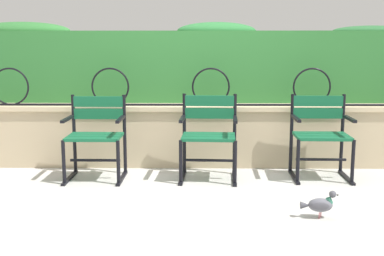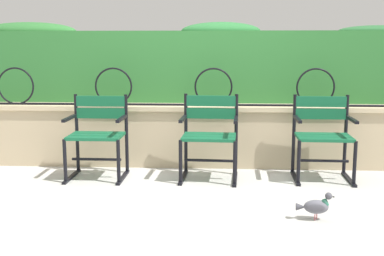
{
  "view_description": "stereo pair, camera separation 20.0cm",
  "coord_description": "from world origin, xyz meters",
  "px_view_note": "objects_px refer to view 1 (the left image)",
  "views": [
    {
      "loc": [
        0.05,
        -4.61,
        1.34
      ],
      "look_at": [
        0.0,
        0.1,
        0.55
      ],
      "focal_mm": 45.8,
      "sensor_mm": 36.0,
      "label": 1
    },
    {
      "loc": [
        0.25,
        -4.6,
        1.34
      ],
      "look_at": [
        0.0,
        0.1,
        0.55
      ],
      "focal_mm": 45.8,
      "sensor_mm": 36.0,
      "label": 2
    }
  ],
  "objects_px": {
    "pigeon_near_chairs": "(320,204)",
    "park_chair_left": "(96,134)",
    "park_chair_right": "(320,133)",
    "park_chair_centre": "(209,134)"
  },
  "relations": [
    {
      "from": "pigeon_near_chairs",
      "to": "park_chair_left",
      "type": "bearing_deg",
      "value": 149.31
    },
    {
      "from": "park_chair_right",
      "to": "pigeon_near_chairs",
      "type": "height_order",
      "value": "park_chair_right"
    },
    {
      "from": "park_chair_right",
      "to": "pigeon_near_chairs",
      "type": "bearing_deg",
      "value": -103.39
    },
    {
      "from": "pigeon_near_chairs",
      "to": "park_chair_centre",
      "type": "bearing_deg",
      "value": 125.34
    },
    {
      "from": "park_chair_centre",
      "to": "pigeon_near_chairs",
      "type": "height_order",
      "value": "park_chair_centre"
    },
    {
      "from": "park_chair_centre",
      "to": "pigeon_near_chairs",
      "type": "bearing_deg",
      "value": -54.66
    },
    {
      "from": "park_chair_left",
      "to": "park_chair_right",
      "type": "height_order",
      "value": "park_chair_right"
    },
    {
      "from": "park_chair_centre",
      "to": "pigeon_near_chairs",
      "type": "relative_size",
      "value": 2.93
    },
    {
      "from": "park_chair_left",
      "to": "park_chair_centre",
      "type": "xyz_separation_m",
      "value": [
        1.15,
        0.01,
        0.0
      ]
    },
    {
      "from": "park_chair_left",
      "to": "park_chair_right",
      "type": "bearing_deg",
      "value": 1.45
    }
  ]
}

